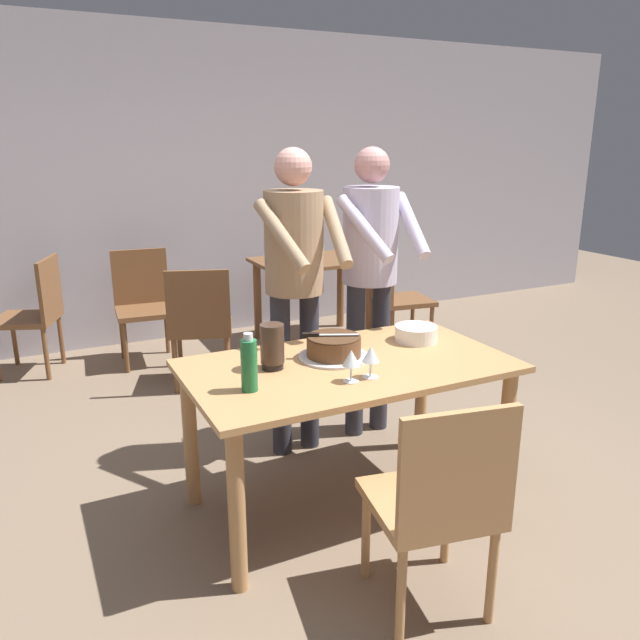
{
  "coord_description": "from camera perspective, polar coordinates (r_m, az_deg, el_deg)",
  "views": [
    {
      "loc": [
        -1.33,
        -2.4,
        1.76
      ],
      "look_at": [
        -0.03,
        0.24,
        0.9
      ],
      "focal_mm": 34.94,
      "sensor_mm": 36.0,
      "label": 1
    }
  ],
  "objects": [
    {
      "name": "main_dining_table",
      "position": [
        2.97,
        2.57,
        -6.05
      ],
      "size": [
        1.51,
        0.85,
        0.75
      ],
      "color": "tan",
      "rests_on": "ground_plane"
    },
    {
      "name": "water_bottle",
      "position": [
        2.59,
        -6.51,
        -4.07
      ],
      "size": [
        0.07,
        0.07,
        0.25
      ],
      "color": "#1E6B38",
      "rests_on": "main_dining_table"
    },
    {
      "name": "background_chair_1",
      "position": [
        4.55,
        -10.91,
        -0.22
      ],
      "size": [
        0.56,
        0.56,
        0.9
      ],
      "color": "brown",
      "rests_on": "ground_plane"
    },
    {
      "name": "back_wall",
      "position": [
        5.75,
        -13.01,
        11.77
      ],
      "size": [
        10.0,
        0.12,
        2.7
      ],
      "primitive_type": "cube",
      "color": "#ADA8B2",
      "rests_on": "ground_plane"
    },
    {
      "name": "background_table",
      "position": [
        5.53,
        -0.66,
        3.91
      ],
      "size": [
        1.0,
        0.7,
        0.74
      ],
      "color": "brown",
      "rests_on": "ground_plane"
    },
    {
      "name": "cake_on_platter",
      "position": [
        2.97,
        1.28,
        -2.55
      ],
      "size": [
        0.34,
        0.34,
        0.11
      ],
      "color": "silver",
      "rests_on": "main_dining_table"
    },
    {
      "name": "background_chair_2",
      "position": [
        5.23,
        -24.63,
        0.73
      ],
      "size": [
        0.57,
        0.57,
        0.9
      ],
      "color": "brown",
      "rests_on": "ground_plane"
    },
    {
      "name": "ground_plane",
      "position": [
        3.26,
        2.42,
        -16.42
      ],
      "size": [
        14.0,
        14.0,
        0.0
      ],
      "primitive_type": "plane",
      "color": "#7A6651"
    },
    {
      "name": "plate_stack",
      "position": [
        3.26,
        8.79,
        -1.23
      ],
      "size": [
        0.22,
        0.22,
        0.08
      ],
      "color": "white",
      "rests_on": "main_dining_table"
    },
    {
      "name": "person_standing_beside",
      "position": [
        3.64,
        4.66,
        5.37
      ],
      "size": [
        0.47,
        0.56,
        1.72
      ],
      "color": "#2D2D38",
      "rests_on": "ground_plane"
    },
    {
      "name": "background_chair_0",
      "position": [
        5.24,
        -15.87,
        1.62
      ],
      "size": [
        0.48,
        0.48,
        0.9
      ],
      "color": "brown",
      "rests_on": "ground_plane"
    },
    {
      "name": "person_cutting_cake",
      "position": [
        3.39,
        -2.3,
        4.6
      ],
      "size": [
        0.47,
        0.56,
        1.72
      ],
      "color": "#2D2D38",
      "rests_on": "ground_plane"
    },
    {
      "name": "cake_knife",
      "position": [
        2.95,
        -0.11,
        -1.38
      ],
      "size": [
        0.26,
        0.13,
        0.02
      ],
      "color": "silver",
      "rests_on": "cake_on_platter"
    },
    {
      "name": "hurricane_lamp",
      "position": [
        2.83,
        -4.4,
        -2.4
      ],
      "size": [
        0.11,
        0.11,
        0.21
      ],
      "color": "black",
      "rests_on": "main_dining_table"
    },
    {
      "name": "wine_glass_far",
      "position": [
        2.72,
        4.69,
        -3.24
      ],
      "size": [
        0.08,
        0.08,
        0.14
      ],
      "color": "silver",
      "rests_on": "main_dining_table"
    },
    {
      "name": "background_chair_3",
      "position": [
        5.33,
        6.92,
        2.37
      ],
      "size": [
        0.5,
        0.5,
        0.9
      ],
      "color": "brown",
      "rests_on": "ground_plane"
    },
    {
      "name": "wine_glass_near",
      "position": [
        2.67,
        2.87,
        -3.59
      ],
      "size": [
        0.08,
        0.08,
        0.14
      ],
      "color": "silver",
      "rests_on": "main_dining_table"
    },
    {
      "name": "chair_near_side",
      "position": [
        2.41,
        10.81,
        -15.85
      ],
      "size": [
        0.51,
        0.51,
        0.9
      ],
      "color": "tan",
      "rests_on": "ground_plane"
    }
  ]
}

